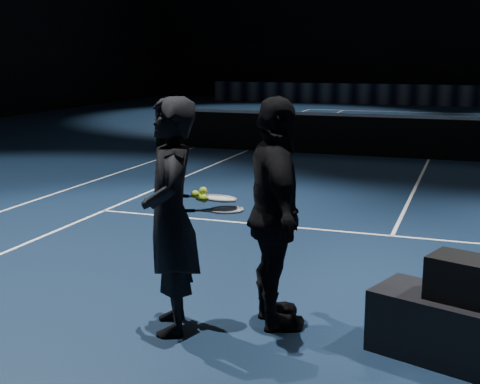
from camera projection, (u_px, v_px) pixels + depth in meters
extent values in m
plane|color=#0D1B31|center=(429.00, 160.00, 14.26)|extent=(36.00, 36.00, 0.00)
cylinder|color=black|center=(158.00, 124.00, 16.23)|extent=(0.10, 0.10, 1.10)
cube|color=black|center=(430.00, 139.00, 14.16)|extent=(12.80, 0.02, 0.86)
cube|color=white|center=(431.00, 117.00, 14.07)|extent=(12.80, 0.03, 0.07)
cube|color=black|center=(455.00, 96.00, 28.47)|extent=(22.00, 0.15, 0.90)
imported|color=black|center=(171.00, 217.00, 5.36)|extent=(0.72, 0.83, 1.92)
imported|color=black|center=(275.00, 214.00, 5.44)|extent=(0.94, 1.21, 1.92)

